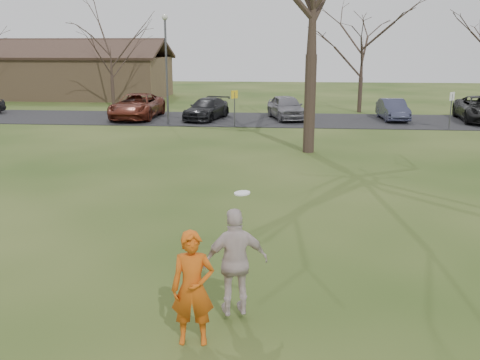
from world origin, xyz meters
name	(u,v)px	position (x,y,z in m)	size (l,w,h in m)	color
ground	(218,324)	(0.00, 0.00, 0.00)	(120.00, 120.00, 0.00)	#1E380F
parking_strip	(271,120)	(0.00, 25.00, 0.02)	(62.00, 6.50, 0.04)	black
player_defender	(193,288)	(-0.31, -0.59, 0.93)	(0.68, 0.45, 1.86)	#C45010
car_2	(137,106)	(-8.52, 24.77, 0.81)	(2.57, 5.56, 1.55)	#5D2316
car_3	(207,109)	(-4.04, 24.74, 0.69)	(1.82, 4.47, 1.30)	black
car_4	(286,107)	(0.95, 25.28, 0.79)	(1.76, 4.38, 1.49)	slate
car_5	(393,109)	(7.54, 25.52, 0.68)	(1.36, 3.91, 1.29)	#31344A
catching_play	(236,262)	(0.29, 0.18, 1.07)	(1.18, 0.76, 2.10)	beige
building	(53,75)	(-20.00, 38.00, 1.93)	(20.60, 8.50, 5.14)	#8C6D4C
lamp_post	(166,56)	(-6.00, 22.50, 3.97)	(0.34, 0.34, 6.27)	#47474C
sign_yellow	(234,102)	(-2.00, 22.00, 1.45)	(0.35, 0.35, 2.08)	#47474C
sign_white	(451,104)	(10.00, 22.00, 1.45)	(0.35, 0.35, 2.08)	#47474C
small_tree_row	(338,55)	(4.38, 30.06, 3.89)	(55.00, 5.90, 8.50)	#352821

